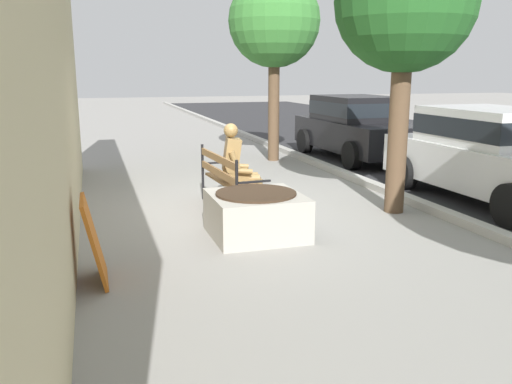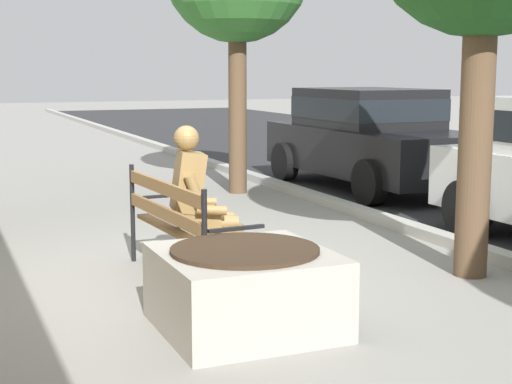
# 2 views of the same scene
# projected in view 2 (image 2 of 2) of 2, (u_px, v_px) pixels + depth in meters

# --- Properties ---
(ground_plane) EXTENTS (80.00, 80.00, 0.00)m
(ground_plane) POSITION_uv_depth(u_px,v_px,m) (194.00, 278.00, 6.95)
(ground_plane) COLOR gray
(curb_stone) EXTENTS (60.00, 0.20, 0.12)m
(curb_stone) POSITION_uv_depth(u_px,v_px,m) (460.00, 244.00, 8.05)
(curb_stone) COLOR #B2AFA8
(curb_stone) RESTS_ON ground
(park_bench) EXTENTS (1.83, 0.66, 0.95)m
(park_bench) POSITION_uv_depth(u_px,v_px,m) (182.00, 220.00, 6.79)
(park_bench) COLOR olive
(park_bench) RESTS_ON ground
(bronze_statue_seated) EXTENTS (0.72, 0.79, 1.37)m
(bronze_statue_seated) POSITION_uv_depth(u_px,v_px,m) (205.00, 205.00, 6.83)
(bronze_statue_seated) COLOR olive
(bronze_statue_seated) RESTS_ON ground
(concrete_planter) EXTENTS (1.18, 1.18, 0.60)m
(concrete_planter) POSITION_uv_depth(u_px,v_px,m) (245.00, 289.00, 5.54)
(concrete_planter) COLOR #A8A399
(concrete_planter) RESTS_ON ground
(parked_car_black) EXTENTS (4.13, 1.98, 1.56)m
(parked_car_black) POSITION_uv_depth(u_px,v_px,m) (369.00, 135.00, 12.17)
(parked_car_black) COLOR black
(parked_car_black) RESTS_ON ground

